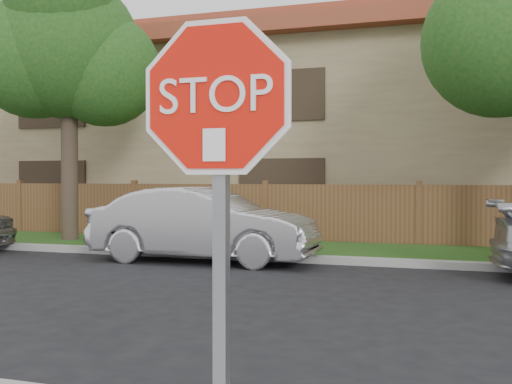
% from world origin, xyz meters
% --- Properties ---
extents(far_curb, '(70.00, 0.30, 0.15)m').
position_xyz_m(far_curb, '(0.00, 8.15, 0.07)').
color(far_curb, gray).
rests_on(far_curb, ground).
extents(grass_strip, '(70.00, 3.00, 0.12)m').
position_xyz_m(grass_strip, '(0.00, 9.80, 0.06)').
color(grass_strip, '#1E4714').
rests_on(grass_strip, ground).
extents(fence, '(70.00, 0.12, 1.60)m').
position_xyz_m(fence, '(0.00, 11.40, 0.80)').
color(fence, brown).
rests_on(fence, ground).
extents(apartment_building, '(35.20, 9.20, 7.20)m').
position_xyz_m(apartment_building, '(0.00, 17.00, 3.53)').
color(apartment_building, '#937A5B').
rests_on(apartment_building, ground).
extents(tree_left, '(4.80, 3.90, 7.78)m').
position_xyz_m(tree_left, '(-8.98, 9.57, 5.22)').
color(tree_left, '#382B21').
rests_on(tree_left, ground).
extents(stop_sign, '(1.01, 0.13, 2.55)m').
position_xyz_m(stop_sign, '(-0.32, -1.48, 1.83)').
color(stop_sign, gray).
rests_on(stop_sign, sidewalk_near).
extents(sedan_left, '(4.78, 1.67, 1.58)m').
position_xyz_m(sedan_left, '(-4.22, 7.60, 0.79)').
color(sedan_left, '#B7B6BB').
rests_on(sedan_left, ground).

